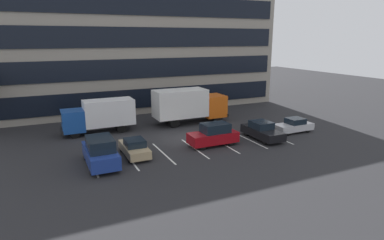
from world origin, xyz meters
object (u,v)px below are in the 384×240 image
at_px(box_truck_orange, 189,104).
at_px(sedan_silver, 294,126).
at_px(suv_navy, 100,152).
at_px(suv_maroon, 214,135).
at_px(box_truck_blue, 100,115).
at_px(sedan_black, 262,131).
at_px(sedan_tan, 134,148).

distance_m(box_truck_orange, sedan_silver, 11.12).
bearing_deg(suv_navy, suv_maroon, 3.69).
bearing_deg(suv_navy, box_truck_blue, 80.32).
xyz_separation_m(box_truck_blue, sedan_silver, (17.42, -7.93, -1.15)).
distance_m(box_truck_orange, suv_navy, 13.83).
bearing_deg(suv_navy, sedan_black, 1.47).
xyz_separation_m(box_truck_blue, sedan_black, (13.22, -8.39, -1.06)).
bearing_deg(sedan_silver, sedan_tan, 179.70).
distance_m(suv_navy, sedan_silver, 18.94).
bearing_deg(box_truck_orange, sedan_black, -64.74).
xyz_separation_m(sedan_silver, suv_maroon, (-9.18, -0.21, 0.28)).
relative_size(suv_maroon, sedan_tan, 1.09).
height_order(box_truck_orange, suv_maroon, box_truck_orange).
height_order(box_truck_blue, sedan_silver, box_truck_blue).
height_order(box_truck_orange, sedan_silver, box_truck_orange).
height_order(box_truck_blue, sedan_tan, box_truck_blue).
relative_size(box_truck_orange, sedan_silver, 2.07).
distance_m(box_truck_blue, suv_navy, 8.93).
bearing_deg(sedan_silver, suv_maroon, -178.69).
bearing_deg(suv_maroon, sedan_tan, 177.58).
relative_size(box_truck_orange, sedan_tan, 2.05).
height_order(box_truck_orange, suv_navy, box_truck_orange).
bearing_deg(box_truck_orange, suv_navy, -142.35).
distance_m(suv_navy, sedan_tan, 2.95).
bearing_deg(sedan_tan, suv_maroon, -2.42).
height_order(sedan_silver, suv_maroon, suv_maroon).
bearing_deg(box_truck_orange, sedan_silver, -43.49).
distance_m(box_truck_blue, suv_maroon, 11.62).
relative_size(box_truck_blue, sedan_tan, 1.76).
bearing_deg(box_truck_blue, suv_maroon, -44.65).
bearing_deg(suv_navy, sedan_silver, 2.54).
height_order(sedan_silver, sedan_tan, sedan_tan).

